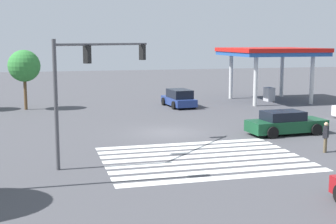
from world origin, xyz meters
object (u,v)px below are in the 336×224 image
car_5 (179,98)px  tree_corner_c (24,66)px  traffic_signal_mast (90,72)px  pedestrian (326,136)px  car_3 (286,123)px

car_5 → tree_corner_c: tree_corner_c is taller
traffic_signal_mast → pedestrian: 12.36m
car_3 → pedestrian: pedestrian is taller
traffic_signal_mast → car_5: (9.15, 16.22, -3.49)m
tree_corner_c → traffic_signal_mast: bearing=-78.4°
car_3 → tree_corner_c: 21.96m
car_5 → pedestrian: size_ratio=2.82×
pedestrian → car_5: bearing=-34.4°
traffic_signal_mast → tree_corner_c: 18.33m
traffic_signal_mast → car_5: 18.95m
traffic_signal_mast → tree_corner_c: traffic_signal_mast is taller
pedestrian → tree_corner_c: (-15.42, 19.77, 2.76)m
car_3 → tree_corner_c: (-15.79, 14.97, 2.94)m
tree_corner_c → car_3: bearing=-43.5°
car_3 → car_5: bearing=99.3°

